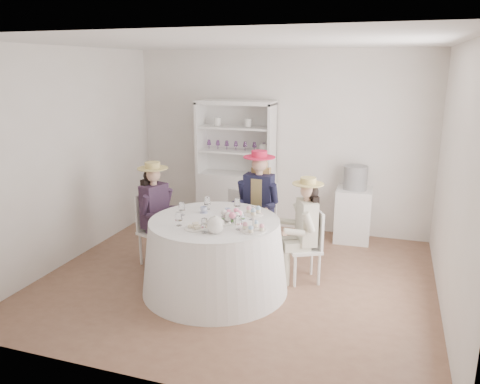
% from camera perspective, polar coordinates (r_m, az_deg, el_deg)
% --- Properties ---
extents(ground, '(4.50, 4.50, 0.00)m').
position_cam_1_polar(ground, '(5.69, -0.32, -10.52)').
color(ground, brown).
rests_on(ground, ground).
extents(ceiling, '(4.50, 4.50, 0.00)m').
position_cam_1_polar(ceiling, '(5.13, -0.37, 17.78)').
color(ceiling, white).
rests_on(ceiling, wall_back).
extents(wall_back, '(4.50, 0.00, 4.50)m').
position_cam_1_polar(wall_back, '(7.14, 4.83, 6.12)').
color(wall_back, silver).
rests_on(wall_back, ground).
extents(wall_front, '(4.50, 0.00, 4.50)m').
position_cam_1_polar(wall_front, '(3.48, -10.96, -3.81)').
color(wall_front, silver).
rests_on(wall_front, ground).
extents(wall_left, '(0.00, 4.50, 4.50)m').
position_cam_1_polar(wall_left, '(6.32, -20.10, 4.08)').
color(wall_left, silver).
rests_on(wall_left, ground).
extents(wall_right, '(0.00, 4.50, 4.50)m').
position_cam_1_polar(wall_right, '(5.02, 24.78, 0.91)').
color(wall_right, silver).
rests_on(wall_right, ground).
extents(tea_table, '(1.64, 1.64, 0.83)m').
position_cam_1_polar(tea_table, '(5.29, -3.07, -7.69)').
color(tea_table, white).
rests_on(tea_table, ground).
extents(hutch, '(1.28, 0.72, 1.97)m').
position_cam_1_polar(hutch, '(7.22, -0.44, 1.00)').
color(hutch, silver).
rests_on(hutch, ground).
extents(side_table, '(0.51, 0.51, 0.77)m').
position_cam_1_polar(side_table, '(6.94, 13.60, -2.72)').
color(side_table, silver).
rests_on(side_table, ground).
extents(hatbox, '(0.40, 0.40, 0.34)m').
position_cam_1_polar(hatbox, '(6.80, 13.89, 1.71)').
color(hatbox, black).
rests_on(hatbox, side_table).
extents(guest_left, '(0.54, 0.50, 1.33)m').
position_cam_1_polar(guest_left, '(5.93, -10.22, -1.92)').
color(guest_left, silver).
rests_on(guest_left, ground).
extents(guest_mid, '(0.52, 0.54, 1.43)m').
position_cam_1_polar(guest_mid, '(6.02, 2.25, -0.81)').
color(guest_mid, silver).
rests_on(guest_mid, ground).
extents(guest_right, '(0.53, 0.48, 1.25)m').
position_cam_1_polar(guest_right, '(5.43, 7.90, -3.89)').
color(guest_right, silver).
rests_on(guest_right, ground).
extents(spare_chair, '(0.47, 0.47, 0.87)m').
position_cam_1_polar(spare_chair, '(6.38, 0.33, -3.10)').
color(spare_chair, silver).
rests_on(spare_chair, ground).
extents(teacup_a, '(0.11, 0.11, 0.07)m').
position_cam_1_polar(teacup_a, '(5.39, -4.44, -2.22)').
color(teacup_a, white).
rests_on(teacup_a, tea_table).
extents(teacup_b, '(0.08, 0.08, 0.06)m').
position_cam_1_polar(teacup_b, '(5.34, -1.51, -2.38)').
color(teacup_b, white).
rests_on(teacup_b, tea_table).
extents(teacup_c, '(0.08, 0.08, 0.07)m').
position_cam_1_polar(teacup_c, '(5.14, 0.17, -3.03)').
color(teacup_c, white).
rests_on(teacup_c, tea_table).
extents(flower_bowl, '(0.26, 0.26, 0.06)m').
position_cam_1_polar(flower_bowl, '(5.09, -0.94, -3.29)').
color(flower_bowl, white).
rests_on(flower_bowl, tea_table).
extents(flower_arrangement, '(0.19, 0.19, 0.07)m').
position_cam_1_polar(flower_arrangement, '(5.04, -0.93, -2.70)').
color(flower_arrangement, pink).
rests_on(flower_arrangement, tea_table).
extents(table_teapot, '(0.26, 0.18, 0.19)m').
position_cam_1_polar(table_teapot, '(4.73, -2.98, -4.05)').
color(table_teapot, white).
rests_on(table_teapot, tea_table).
extents(sandwich_plate, '(0.24, 0.24, 0.05)m').
position_cam_1_polar(sandwich_plate, '(4.89, -5.40, -4.32)').
color(sandwich_plate, white).
rests_on(sandwich_plate, tea_table).
extents(cupcake_stand, '(0.27, 0.27, 0.25)m').
position_cam_1_polar(cupcake_stand, '(4.78, 1.64, -3.71)').
color(cupcake_stand, white).
rests_on(cupcake_stand, tea_table).
extents(stemware_set, '(0.88, 0.88, 0.15)m').
position_cam_1_polar(stemware_set, '(5.12, -3.14, -2.62)').
color(stemware_set, white).
rests_on(stemware_set, tea_table).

